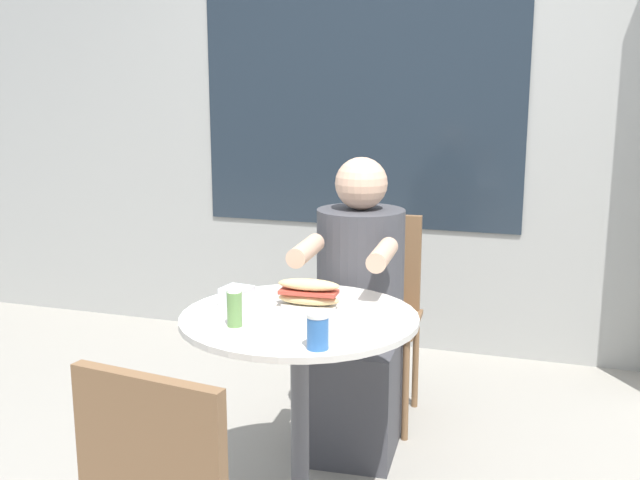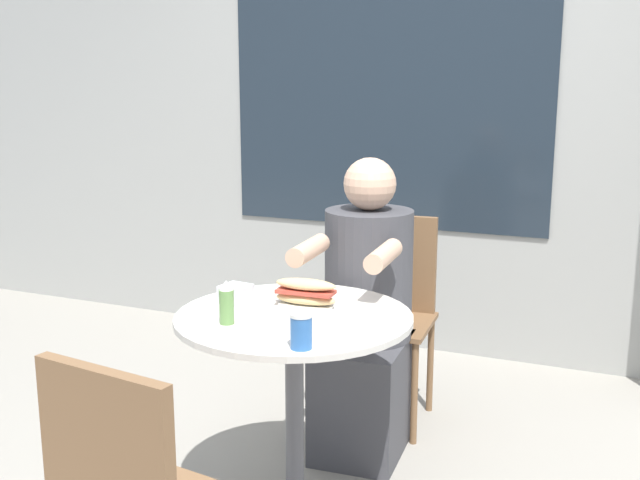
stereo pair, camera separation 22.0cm
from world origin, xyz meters
The scene contains 8 objects.
storefront_wall centered at (-0.01, 1.80, 1.40)m, with size 8.00×0.09×2.80m.
cafe_table centered at (0.00, 0.00, 0.52)m, with size 0.76×0.76×0.71m.
diner_chair centered at (0.03, 0.91, 0.52)m, with size 0.41×0.41×0.87m.
seated_diner centered at (0.04, 0.56, 0.50)m, with size 0.37×0.62×1.15m.
sandwich_on_plate centered at (0.00, 0.09, 0.75)m, with size 0.21×0.18×0.09m.
drink_cup centered at (0.15, -0.27, 0.76)m, with size 0.06×0.06×0.10m.
napkin_box centered at (-0.23, 0.04, 0.74)m, with size 0.10×0.10×0.06m.
condiment_bottle centered at (-0.15, -0.16, 0.78)m, with size 0.05×0.05×0.14m.
Camera 1 is at (0.77, -2.13, 1.42)m, focal length 42.00 mm.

